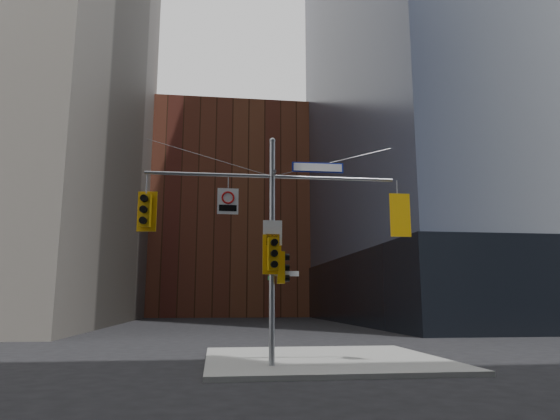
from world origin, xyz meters
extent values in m
plane|color=black|center=(0.00, 0.00, 0.00)|extent=(160.00, 160.00, 0.00)
cube|color=gray|center=(2.00, 4.00, 0.07)|extent=(8.00, 8.00, 0.15)
cube|color=black|center=(28.00, 32.00, 3.00)|extent=(36.40, 36.40, 6.00)
cube|color=brown|center=(0.00, 58.00, 14.00)|extent=(26.00, 20.00, 28.00)
cylinder|color=gray|center=(0.00, 2.00, 3.60)|extent=(0.18, 0.18, 7.20)
sphere|color=gray|center=(0.00, 2.00, 7.20)|extent=(0.20, 0.20, 0.20)
cylinder|color=gray|center=(-2.00, 2.00, 6.00)|extent=(4.00, 0.11, 0.11)
cylinder|color=gray|center=(2.00, 2.00, 6.00)|extent=(4.00, 0.11, 0.11)
cylinder|color=gray|center=(0.00, 1.65, 6.00)|extent=(0.10, 0.70, 0.10)
cylinder|color=gray|center=(-2.00, 2.00, 6.55)|extent=(4.00, 0.02, 1.12)
cylinder|color=gray|center=(2.00, 2.00, 6.55)|extent=(4.00, 0.02, 1.12)
cube|color=#DFA00B|center=(-3.92, 2.00, 4.80)|extent=(0.36, 0.28, 1.02)
cube|color=#DFA00B|center=(-3.89, 2.17, 4.80)|extent=(0.60, 0.13, 1.26)
cylinder|color=black|center=(-3.95, 1.81, 5.14)|extent=(0.24, 0.19, 0.21)
cylinder|color=black|center=(-3.94, 1.88, 5.14)|extent=(0.19, 0.05, 0.18)
cylinder|color=black|center=(-3.95, 1.81, 4.80)|extent=(0.24, 0.19, 0.21)
cylinder|color=black|center=(-3.94, 1.88, 4.80)|extent=(0.19, 0.05, 0.18)
cylinder|color=black|center=(-3.95, 1.81, 4.46)|extent=(0.24, 0.19, 0.21)
cylinder|color=#0CE559|center=(-3.94, 1.88, 4.46)|extent=(0.19, 0.05, 0.18)
cube|color=#DFA00B|center=(4.15, 2.00, 4.80)|extent=(0.37, 0.27, 1.14)
cube|color=#DFA00B|center=(4.15, 1.80, 4.80)|extent=(0.68, 0.06, 1.42)
cylinder|color=black|center=(4.16, 2.22, 5.18)|extent=(0.24, 0.18, 0.24)
cylinder|color=black|center=(4.16, 2.13, 5.18)|extent=(0.21, 0.03, 0.21)
cylinder|color=black|center=(4.16, 2.22, 4.80)|extent=(0.24, 0.18, 0.24)
cylinder|color=black|center=(4.16, 2.13, 4.80)|extent=(0.21, 0.03, 0.21)
cylinder|color=black|center=(4.16, 2.22, 4.42)|extent=(0.24, 0.18, 0.24)
cylinder|color=black|center=(4.16, 2.13, 4.42)|extent=(0.21, 0.03, 0.21)
cube|color=#DFA00B|center=(0.28, 2.00, 3.08)|extent=(0.24, 0.33, 1.00)
cylinder|color=black|center=(0.47, 1.99, 3.42)|extent=(0.16, 0.21, 0.21)
cylinder|color=black|center=(0.39, 2.00, 3.42)|extent=(0.03, 0.18, 0.18)
cylinder|color=black|center=(0.47, 1.99, 3.08)|extent=(0.16, 0.21, 0.21)
cylinder|color=black|center=(0.39, 2.00, 3.08)|extent=(0.03, 0.18, 0.18)
cylinder|color=black|center=(0.47, 1.99, 2.75)|extent=(0.16, 0.21, 0.21)
cylinder|color=black|center=(0.39, 2.00, 2.75)|extent=(0.03, 0.18, 0.18)
cube|color=#DFA00B|center=(0.00, 1.72, 3.49)|extent=(0.34, 0.25, 1.00)
cube|color=#DFA00B|center=(-0.01, 1.89, 3.49)|extent=(0.59, 0.09, 1.24)
cylinder|color=black|center=(0.02, 1.53, 3.82)|extent=(0.22, 0.17, 0.21)
cylinder|color=black|center=(0.01, 1.61, 3.82)|extent=(0.18, 0.03, 0.18)
cylinder|color=black|center=(0.02, 1.53, 3.49)|extent=(0.22, 0.17, 0.21)
cylinder|color=black|center=(0.01, 1.61, 3.49)|extent=(0.18, 0.03, 0.18)
cylinder|color=black|center=(0.02, 1.53, 3.15)|extent=(0.22, 0.17, 0.21)
cylinder|color=black|center=(0.01, 1.61, 3.15)|extent=(0.18, 0.03, 0.18)
cube|color=navy|center=(1.49, 2.00, 6.35)|extent=(1.70, 0.06, 0.33)
cube|color=silver|center=(1.49, 1.98, 6.35)|extent=(1.59, 0.03, 0.25)
cube|color=silver|center=(-1.40, 1.98, 5.15)|extent=(0.66, 0.05, 0.83)
torus|color=#B20A0A|center=(-1.40, 1.96, 5.26)|extent=(0.41, 0.07, 0.41)
cube|color=black|center=(-1.40, 1.96, 4.93)|extent=(0.55, 0.03, 0.20)
cube|color=silver|center=(0.00, 1.88, 4.16)|extent=(0.60, 0.04, 0.78)
cube|color=#D88C00|center=(0.00, 1.86, 3.94)|extent=(0.44, 0.01, 0.35)
cube|color=silver|center=(0.45, 2.00, 2.90)|extent=(0.80, 0.13, 0.16)
cube|color=#145926|center=(0.00, 2.45, 2.79)|extent=(0.10, 0.69, 0.14)
camera|label=1|loc=(-1.73, -13.47, 2.09)|focal=32.00mm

